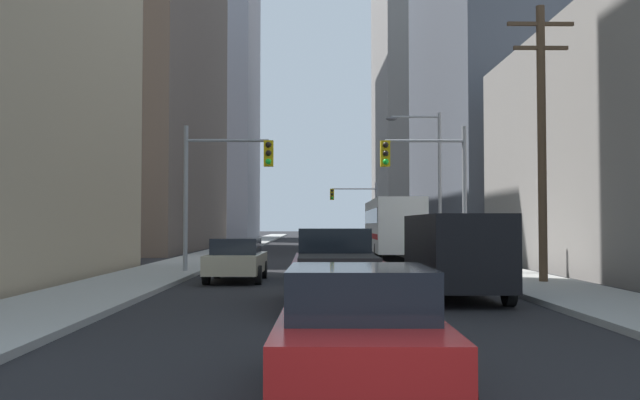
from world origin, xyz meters
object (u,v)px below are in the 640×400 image
sedan_beige (237,259)px  traffic_signal_near_left (224,174)px  cargo_van_black (455,251)px  sedan_grey (331,258)px  city_bus (392,226)px  traffic_signal_near_right (428,175)px  traffic_signal_far_right (356,203)px  pickup_truck_maroon (335,268)px  sedan_red (359,332)px

sedan_beige → traffic_signal_near_left: size_ratio=0.71×
cargo_van_black → sedan_grey: (-3.15, 6.69, -0.52)m
city_bus → traffic_signal_near_right: traffic_signal_near_right is taller
sedan_grey → traffic_signal_far_right: (3.60, 39.09, 3.30)m
cargo_van_black → traffic_signal_far_right: traffic_signal_far_right is taller
traffic_signal_near_left → traffic_signal_near_right: same height
pickup_truck_maroon → sedan_grey: (0.14, 8.24, -0.16)m
city_bus → traffic_signal_near_left: 14.63m
sedan_grey → traffic_signal_near_left: bearing=150.6°
cargo_van_black → pickup_truck_maroon: bearing=-154.8°
sedan_beige → traffic_signal_far_right: traffic_signal_far_right is taller
city_bus → traffic_signal_near_right: bearing=-89.9°
city_bus → traffic_signal_far_right: 24.91m
sedan_grey → city_bus: bearing=74.3°
city_bus → pickup_truck_maroon: (-4.17, -22.52, -1.00)m
city_bus → traffic_signal_near_left: (-8.27, -11.89, 2.11)m
traffic_signal_near_left → traffic_signal_far_right: 37.53m
traffic_signal_near_right → cargo_van_black: bearing=-95.6°
cargo_van_black → traffic_signal_near_left: 12.02m
city_bus → traffic_signal_far_right: traffic_signal_far_right is taller
traffic_signal_near_right → sedan_beige: bearing=-155.4°
cargo_van_black → sedan_red: bearing=-107.9°
sedan_beige → traffic_signal_near_left: (-0.90, 3.37, 3.26)m
city_bus → pickup_truck_maroon: 22.93m
traffic_signal_near_right → city_bus: bearing=90.1°
city_bus → traffic_signal_near_left: traffic_signal_near_left is taller
cargo_van_black → sedan_grey: 7.41m
sedan_red → traffic_signal_near_left: traffic_signal_near_left is taller
city_bus → sedan_red: 31.69m
sedan_red → traffic_signal_near_right: bearing=77.7°
cargo_van_black → sedan_beige: bearing=138.7°
traffic_signal_far_right → sedan_grey: bearing=-95.3°
pickup_truck_maroon → sedan_beige: (-3.20, 7.26, -0.16)m
cargo_van_black → sedan_red: cargo_van_black is taller
sedan_beige → traffic_signal_far_right: bearing=80.2°
sedan_red → traffic_signal_far_right: traffic_signal_far_right is taller
sedan_red → sedan_grey: 17.11m
traffic_signal_near_left → traffic_signal_near_right: bearing=-0.0°
sedan_grey → traffic_signal_near_left: traffic_signal_near_left is taller
traffic_signal_near_left → traffic_signal_far_right: same height
pickup_truck_maroon → traffic_signal_far_right: (3.75, 47.34, 3.14)m
city_bus → cargo_van_black: (-0.88, -20.97, -0.64)m
sedan_beige → traffic_signal_far_right: size_ratio=0.71×
cargo_van_black → sedan_grey: bearing=115.2°
cargo_van_black → traffic_signal_near_right: bearing=84.4°
city_bus → sedan_red: bearing=-97.7°
city_bus → traffic_signal_far_right: size_ratio=1.93×
cargo_van_black → traffic_signal_far_right: (0.46, 45.79, 2.79)m
sedan_red → sedan_grey: size_ratio=1.00×
sedan_red → traffic_signal_far_right: (3.82, 56.20, 3.30)m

